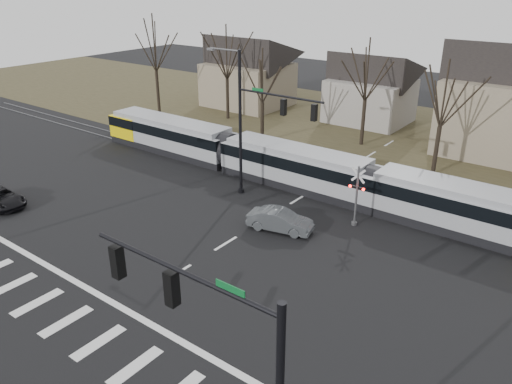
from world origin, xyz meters
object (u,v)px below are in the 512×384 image
Objects in this scene: tram at (294,165)px; sedan at (280,220)px; suv at (0,197)px; rail_crossing_signal at (356,198)px.

tram is 9.14× the size of sedan.
suv is (-14.17, -15.24, -1.03)m from tram.
rail_crossing_signal is (20.87, 12.04, 1.28)m from suv.
suv is 24.13m from rail_crossing_signal.
sedan is at bearing -63.51° from tram.
rail_crossing_signal is at bearing -25.57° from tram.
sedan is at bearing -134.47° from rail_crossing_signal.
sedan is 1.08× the size of rail_crossing_signal.
tram is 7.50m from sedan.
rail_crossing_signal reaches higher than sedan.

